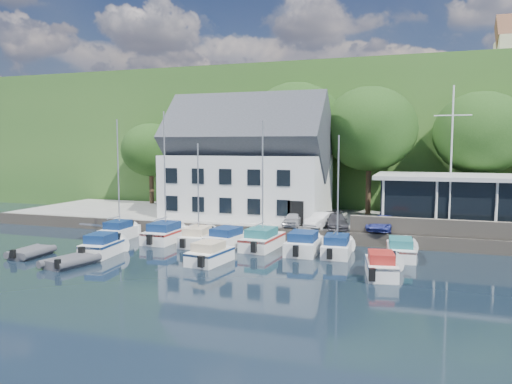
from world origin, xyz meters
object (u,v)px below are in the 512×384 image
(boat_r1_6, at_px, (338,192))
(club_pavilion, at_px, (463,201))
(boat_r2_4, at_px, (381,264))
(boat_r1_5, at_px, (304,242))
(boat_r1_0, at_px, (118,183))
(dinghy_0, at_px, (31,251))
(harbor_building, at_px, (247,168))
(boat_r1_2, at_px, (198,190))
(boat_r1_3, at_px, (228,237))
(boat_r1_4, at_px, (263,184))
(boat_r1_1, at_px, (165,181))
(car_silver, at_px, (293,219))
(boat_r2_0, at_px, (103,244))
(car_blue, at_px, (383,222))
(boat_r2_2, at_px, (210,252))
(flagpole, at_px, (451,160))
(dinghy_1, at_px, (70,260))
(car_white, at_px, (322,220))
(boat_r1_7, at_px, (401,248))
(car_dgrey, at_px, (337,221))

(boat_r1_6, bearing_deg, club_pavilion, 42.70)
(boat_r2_4, bearing_deg, boat_r1_5, 130.97)
(boat_r1_0, distance_m, dinghy_0, 8.61)
(harbor_building, bearing_deg, boat_r1_0, -131.23)
(boat_r1_2, height_order, dinghy_0, boat_r1_2)
(boat_r1_3, bearing_deg, boat_r1_5, 4.28)
(club_pavilion, distance_m, boat_r1_5, 13.88)
(dinghy_0, bearing_deg, boat_r1_4, 26.21)
(boat_r1_1, bearing_deg, boat_r1_2, -4.20)
(car_silver, height_order, boat_r1_3, car_silver)
(car_silver, bearing_deg, boat_r2_4, -52.99)
(club_pavilion, bearing_deg, boat_r1_0, -162.23)
(boat_r2_0, bearing_deg, club_pavilion, 24.54)
(car_blue, height_order, boat_r1_4, boat_r1_4)
(club_pavilion, bearing_deg, boat_r1_2, -156.30)
(car_blue, height_order, boat_r1_5, car_blue)
(car_silver, distance_m, boat_r2_2, 10.30)
(boat_r1_6, bearing_deg, boat_r2_0, -164.65)
(boat_r1_1, xyz_separation_m, boat_r1_2, (2.89, -0.21, -0.53))
(club_pavilion, relative_size, boat_r2_0, 2.55)
(flagpole, height_order, boat_r2_4, flagpole)
(club_pavilion, height_order, boat_r1_5, club_pavilion)
(boat_r1_1, xyz_separation_m, dinghy_1, (-1.72, -8.86, -4.26))
(boat_r1_5, bearing_deg, car_white, 87.22)
(harbor_building, relative_size, dinghy_1, 4.41)
(harbor_building, height_order, car_blue, harbor_building)
(boat_r2_0, bearing_deg, boat_r1_6, 12.81)
(car_silver, height_order, flagpole, flagpole)
(dinghy_1, bearing_deg, boat_r1_0, 118.06)
(flagpole, relative_size, boat_r2_2, 2.24)
(car_white, relative_size, boat_r1_7, 0.62)
(boat_r2_4, distance_m, dinghy_0, 22.69)
(boat_r1_2, relative_size, dinghy_1, 2.52)
(boat_r2_0, bearing_deg, dinghy_0, -161.66)
(flagpole, distance_m, boat_r1_3, 17.11)
(boat_r1_1, xyz_separation_m, dinghy_0, (-5.98, -7.51, -4.27))
(boat_r1_6, bearing_deg, boat_r1_2, 174.91)
(boat_r1_6, bearing_deg, boat_r1_3, 174.08)
(boat_r1_7, bearing_deg, boat_r1_0, 175.28)
(car_white, distance_m, car_dgrey, 1.22)
(car_dgrey, height_order, flagpole, flagpole)
(boat_r2_4, bearing_deg, boat_r1_7, 71.19)
(club_pavilion, bearing_deg, boat_r1_6, -134.12)
(car_dgrey, distance_m, car_blue, 3.48)
(harbor_building, relative_size, car_silver, 4.43)
(car_silver, height_order, boat_r1_1, boat_r1_1)
(boat_r1_1, height_order, boat_r1_7, boat_r1_1)
(boat_r1_7, distance_m, dinghy_1, 21.08)
(dinghy_0, bearing_deg, boat_r1_1, 49.50)
(car_white, xyz_separation_m, boat_r1_7, (6.21, -4.69, -0.91))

